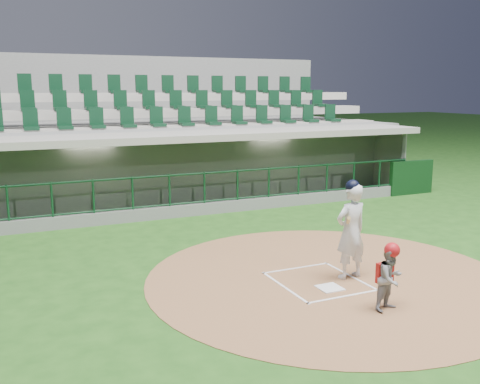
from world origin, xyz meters
name	(u,v)px	position (x,y,z in m)	size (l,w,h in m)	color
ground	(310,277)	(0.00, 0.00, 0.00)	(120.00, 120.00, 0.00)	#1C4814
dirt_circle	(328,278)	(0.30, -0.20, 0.01)	(7.20, 7.20, 0.01)	brown
home_plate	(330,288)	(0.00, -0.70, 0.02)	(0.43, 0.43, 0.02)	white
batter_box_chalk	(318,281)	(0.00, -0.30, 0.02)	(1.55, 1.80, 0.01)	white
dugout_structure	(188,173)	(0.13, 7.82, 0.97)	(16.40, 3.70, 3.00)	slate
seating_deck	(158,150)	(0.00, 10.91, 1.42)	(17.00, 6.72, 5.15)	slate
batter	(351,230)	(0.68, -0.36, 0.99)	(0.90, 0.90, 1.97)	silver
catcher	(390,277)	(0.37, -1.92, 0.59)	(0.62, 0.53, 1.17)	gray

